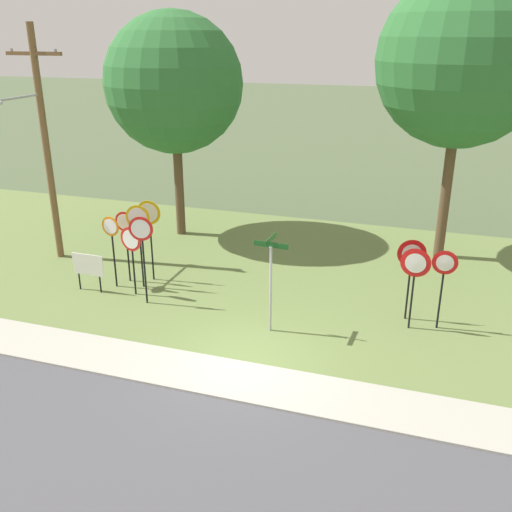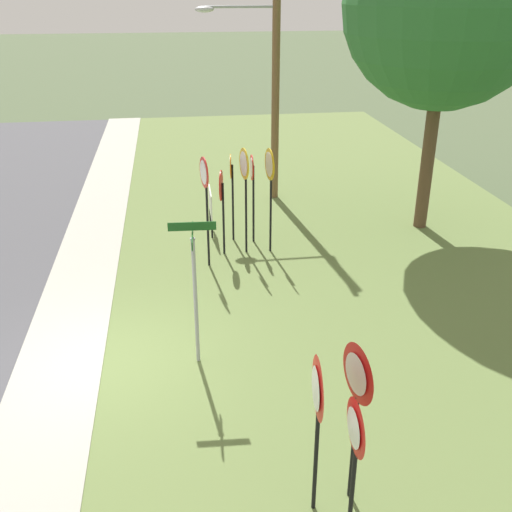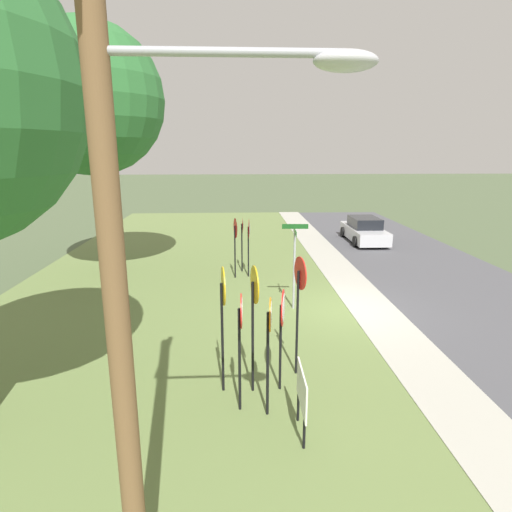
{
  "view_description": "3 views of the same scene",
  "coord_description": "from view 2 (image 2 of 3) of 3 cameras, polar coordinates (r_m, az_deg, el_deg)",
  "views": [
    {
      "loc": [
        4.15,
        -11.65,
        7.78
      ],
      "look_at": [
        -0.53,
        2.73,
        1.81
      ],
      "focal_mm": 39.97,
      "sensor_mm": 36.0,
      "label": 1
    },
    {
      "loc": [
        9.53,
        1.51,
        6.49
      ],
      "look_at": [
        -1.21,
        3.06,
        1.46
      ],
      "focal_mm": 41.69,
      "sensor_mm": 36.0,
      "label": 2
    },
    {
      "loc": [
        -12.62,
        3.62,
        5.04
      ],
      "look_at": [
        0.16,
        2.98,
        1.82
      ],
      "focal_mm": 29.58,
      "sensor_mm": 36.0,
      "label": 3
    }
  ],
  "objects": [
    {
      "name": "grass_median",
      "position": [
        12.36,
        14.58,
        -7.61
      ],
      "size": [
        44.0,
        12.0,
        0.04
      ],
      "primitive_type": "cube",
      "color": "olive",
      "rests_on": "ground_plane"
    },
    {
      "name": "street_name_post",
      "position": [
        10.49,
        -5.91,
        -2.42
      ],
      "size": [
        0.96,
        0.82,
        2.78
      ],
      "rotation": [
        0.0,
        0.0,
        -0.06
      ],
      "color": "#9EA0A8",
      "rests_on": "grass_median"
    },
    {
      "name": "stop_sign_near_left",
      "position": [
        14.91,
        -3.32,
        5.93
      ],
      "size": [
        0.76,
        0.17,
        2.24
      ],
      "rotation": [
        0.0,
        0.0,
        -0.19
      ],
      "color": "black",
      "rests_on": "grass_median"
    },
    {
      "name": "oak_tree_left",
      "position": [
        16.72,
        17.85,
        21.98
      ],
      "size": [
        5.21,
        5.21,
        8.55
      ],
      "color": "brown",
      "rests_on": "grass_median"
    },
    {
      "name": "utility_pole",
      "position": [
        18.7,
        1.36,
        18.45
      ],
      "size": [
        2.1,
        2.49,
        8.05
      ],
      "color": "brown",
      "rests_on": "grass_median"
    },
    {
      "name": "ground_plane",
      "position": [
        11.63,
        -14.43,
        -9.98
      ],
      "size": [
        160.0,
        160.0,
        0.0
      ],
      "primitive_type": "plane",
      "color": "#4C5B3D"
    },
    {
      "name": "yield_sign_far_left",
      "position": [
        7.52,
        5.81,
        -13.71
      ],
      "size": [
        0.82,
        0.12,
        2.38
      ],
      "rotation": [
        0.0,
        0.0,
        -0.07
      ],
      "color": "black",
      "rests_on": "grass_median"
    },
    {
      "name": "yield_sign_near_right",
      "position": [
        7.07,
        9.34,
        -17.55
      ],
      "size": [
        0.68,
        0.1,
        2.32
      ],
      "rotation": [
        0.0,
        0.0,
        -0.0
      ],
      "color": "black",
      "rests_on": "grass_median"
    },
    {
      "name": "stop_sign_far_left",
      "position": [
        14.15,
        -4.9,
        6.52
      ],
      "size": [
        0.72,
        0.16,
        2.77
      ],
      "rotation": [
        0.0,
        0.0,
        0.19
      ],
      "color": "black",
      "rests_on": "grass_median"
    },
    {
      "name": "stop_sign_center_tall",
      "position": [
        15.75,
        -2.37,
        7.31
      ],
      "size": [
        0.63,
        0.12,
        2.39
      ],
      "rotation": [
        0.0,
        0.0,
        -0.11
      ],
      "color": "black",
      "rests_on": "grass_median"
    },
    {
      "name": "stop_sign_far_center",
      "position": [
        14.93,
        1.34,
        7.57
      ],
      "size": [
        0.79,
        0.13,
        2.74
      ],
      "rotation": [
        0.0,
        0.0,
        0.11
      ],
      "color": "black",
      "rests_on": "grass_median"
    },
    {
      "name": "stop_sign_far_right",
      "position": [
        14.87,
        -1.1,
        7.56
      ],
      "size": [
        0.77,
        0.14,
        2.77
      ],
      "rotation": [
        0.0,
        0.0,
        0.15
      ],
      "color": "black",
      "rests_on": "grass_median"
    },
    {
      "name": "sidewalk_strip",
      "position": [
        11.74,
        -18.37,
        -9.99
      ],
      "size": [
        44.0,
        1.6,
        0.06
      ],
      "primitive_type": "cube",
      "color": "#ADAA9E",
      "rests_on": "ground_plane"
    },
    {
      "name": "notice_board",
      "position": [
        16.57,
        -4.39,
        4.96
      ],
      "size": [
        1.1,
        0.06,
        1.25
      ],
      "rotation": [
        0.0,
        0.0,
        -0.01
      ],
      "color": "black",
      "rests_on": "grass_median"
    },
    {
      "name": "stop_sign_near_right",
      "position": [
        15.62,
        -0.36,
        7.28
      ],
      "size": [
        0.66,
        0.09,
        2.41
      ],
      "rotation": [
        0.0,
        0.0,
        -0.02
      ],
      "color": "black",
      "rests_on": "grass_median"
    },
    {
      "name": "yield_sign_near_left",
      "position": [
        7.73,
        9.56,
        -12.39
      ],
      "size": [
        0.79,
        0.18,
        2.43
      ],
      "rotation": [
        0.0,
        0.0,
        0.18
      ],
      "color": "black",
      "rests_on": "grass_median"
    }
  ]
}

